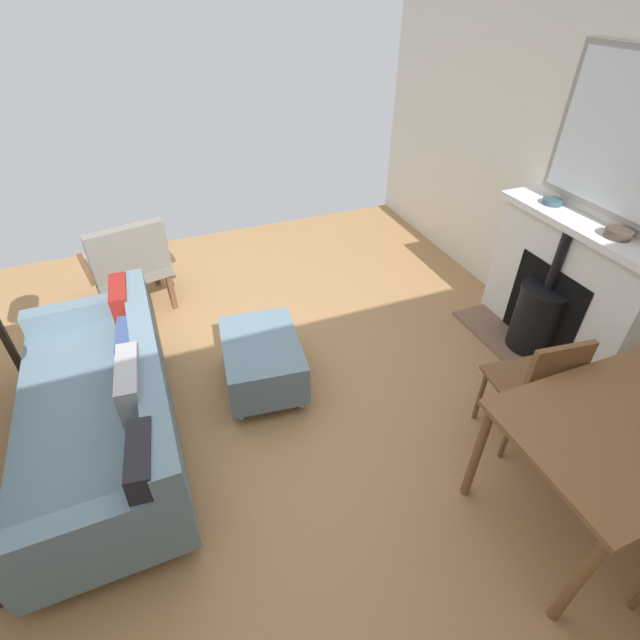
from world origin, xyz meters
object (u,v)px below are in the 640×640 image
at_px(ottoman, 262,359).
at_px(dining_chair_near_fireplace, 538,384).
at_px(mantel_bowl_near, 552,201).
at_px(armchair_accent, 129,262).
at_px(fireplace, 556,295).
at_px(dining_table, 628,437).
at_px(sofa, 108,410).
at_px(mantel_bowl_far, 618,233).

xyz_separation_m(ottoman, dining_chair_near_fireplace, (-1.37, 1.09, 0.27)).
xyz_separation_m(mantel_bowl_near, armchair_accent, (3.00, -1.35, -0.60)).
bearing_deg(dining_chair_near_fireplace, fireplace, -139.33).
xyz_separation_m(fireplace, ottoman, (2.20, -0.38, -0.23)).
height_order(fireplace, armchair_accent, fireplace).
xyz_separation_m(dining_table, dining_chair_near_fireplace, (0.01, -0.53, -0.14)).
distance_m(armchair_accent, dining_chair_near_fireplace, 3.21).
relative_size(armchair_accent, dining_table, 0.75).
relative_size(sofa, armchair_accent, 2.10).
bearing_deg(ottoman, dining_chair_near_fireplace, 141.35).
height_order(ottoman, dining_table, dining_table).
relative_size(fireplace, ottoman, 1.73).
relative_size(sofa, dining_table, 1.56).
distance_m(mantel_bowl_near, ottoman, 2.39).
height_order(dining_table, dining_chair_near_fireplace, dining_chair_near_fireplace).
bearing_deg(dining_chair_near_fireplace, armchair_accent, -48.33).
bearing_deg(sofa, armchair_accent, -98.94).
relative_size(sofa, ottoman, 2.36).
bearing_deg(ottoman, sofa, 11.39).
bearing_deg(mantel_bowl_far, ottoman, -15.27).
bearing_deg(armchair_accent, dining_chair_near_fireplace, 131.67).
bearing_deg(mantel_bowl_near, ottoman, -1.19).
distance_m(sofa, dining_table, 2.79).
height_order(mantel_bowl_near, dining_chair_near_fireplace, mantel_bowl_near).
height_order(mantel_bowl_near, ottoman, mantel_bowl_near).
relative_size(mantel_bowl_near, dining_table, 0.12).
bearing_deg(sofa, mantel_bowl_near, -177.25).
xyz_separation_m(ottoman, dining_table, (-1.38, 1.63, 0.41)).
bearing_deg(armchair_accent, ottoman, 120.46).
xyz_separation_m(mantel_bowl_far, ottoman, (2.24, -0.61, -0.85)).
bearing_deg(ottoman, fireplace, 170.27).
bearing_deg(mantel_bowl_far, sofa, -7.19).
bearing_deg(ottoman, armchair_accent, -59.54).
bearing_deg(fireplace, ottoman, -9.73).
distance_m(mantel_bowl_near, sofa, 3.33).
relative_size(fireplace, dining_chair_near_fireplace, 1.53).
bearing_deg(fireplace, dining_table, 56.66).
xyz_separation_m(armchair_accent, dining_table, (-2.14, 2.93, 0.17)).
bearing_deg(mantel_bowl_near, dining_chair_near_fireplace, 50.15).
relative_size(fireplace, armchair_accent, 1.54).
xyz_separation_m(mantel_bowl_near, mantel_bowl_far, (0.00, 0.56, 0.01)).
relative_size(ottoman, dining_table, 0.66).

